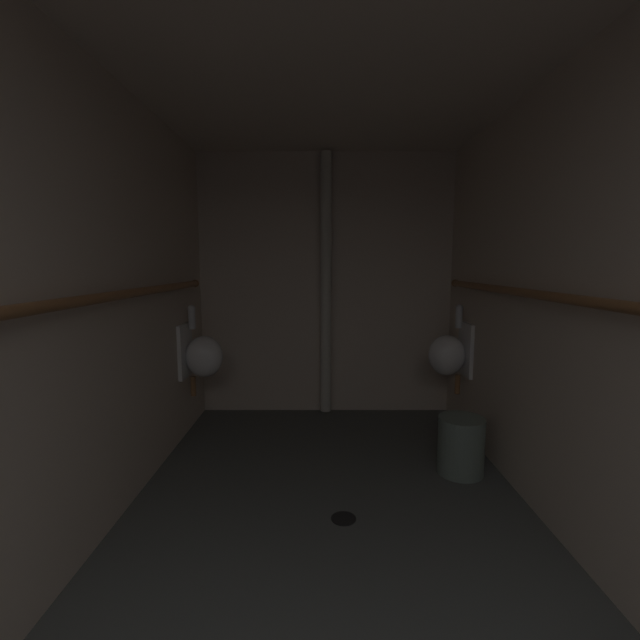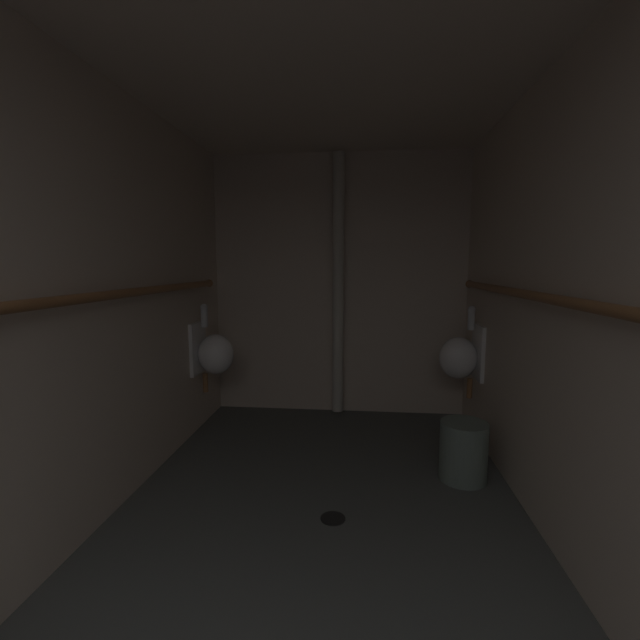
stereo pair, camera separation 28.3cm
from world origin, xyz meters
name	(u,v)px [view 1 (the left image)]	position (x,y,z in m)	size (l,w,h in m)	color
floor	(330,544)	(0.00, 1.96, -0.04)	(2.46, 4.03, 0.08)	#4C4F4C
wall_left	(82,305)	(-1.20, 1.96, 1.21)	(0.06, 4.03, 2.41)	beige
wall_right	(580,305)	(1.20, 1.96, 1.21)	(0.06, 4.03, 2.41)	beige
wall_back	(326,285)	(0.00, 3.94, 1.21)	(2.46, 0.06, 2.41)	beige
ceiling	(332,29)	(0.00, 1.96, 2.44)	(2.46, 4.03, 0.06)	beige
urinal_left_mid	(201,355)	(-1.02, 3.34, 0.67)	(0.32, 0.30, 0.76)	white
urinal_right_mid	(449,354)	(1.02, 3.40, 0.67)	(0.32, 0.30, 0.76)	white
supply_pipe_left	(98,298)	(-1.11, 1.94, 1.24)	(0.06, 3.27, 0.06)	#936038
supply_pipe_right	(557,297)	(1.11, 1.99, 1.24)	(0.06, 3.27, 0.06)	#936038
standpipe_back_wall	(325,286)	(0.00, 3.83, 1.21)	(0.10, 0.10, 2.36)	beige
floor_drain	(344,518)	(0.08, 2.11, 0.00)	(0.14, 0.14, 0.01)	black
waste_bin	(461,445)	(0.90, 2.65, 0.19)	(0.31, 0.31, 0.39)	slate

